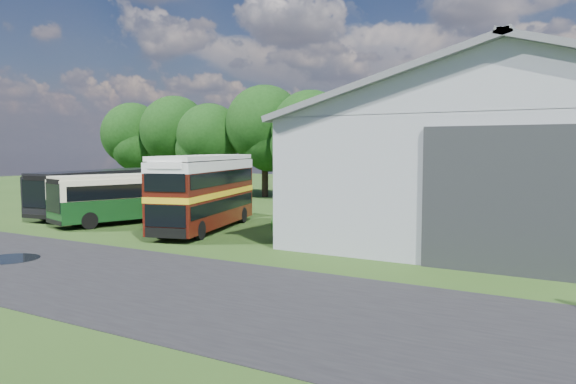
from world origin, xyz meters
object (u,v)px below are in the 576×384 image
Objects in this scene: storage_shed at (545,149)px; bus_dark_single at (100,191)px; bus_maroon_double at (205,193)px; bus_green_single at (142,196)px.

bus_dark_single is at bearing -164.11° from storage_shed.
bus_maroon_double reaches higher than bus_dark_single.
bus_green_single is at bearing -157.55° from storage_shed.
bus_dark_single reaches higher than bus_green_single.
bus_dark_single is at bearing 152.71° from bus_maroon_double.
bus_green_single is at bearing 155.71° from bus_maroon_double.
bus_maroon_double is at bearing 9.68° from bus_green_single.
bus_maroon_double is 0.89× the size of bus_dark_single.
storage_shed is 26.28m from bus_dark_single.
bus_green_single is 0.98× the size of bus_dark_single.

